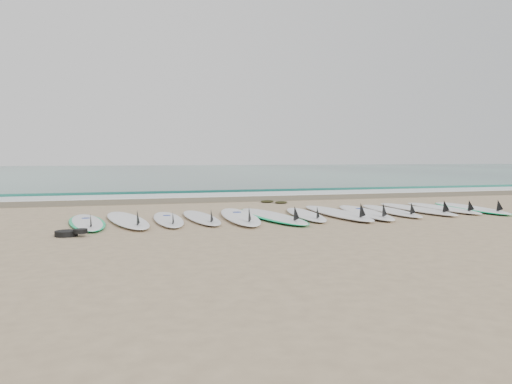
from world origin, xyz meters
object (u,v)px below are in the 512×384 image
object	(u,v)px
surfboard_12	(471,208)
leash_coil	(69,233)
surfboard_6	(306,214)
surfboard_0	(87,222)

from	to	relation	value
surfboard_12	leash_coil	xyz separation A→B (m)	(-8.02, -1.37, 0.00)
surfboard_6	leash_coil	xyz separation A→B (m)	(-4.15, -1.23, -0.00)
surfboard_6	leash_coil	distance (m)	4.33
surfboard_12	surfboard_6	bearing A→B (deg)	-172.45
surfboard_6	surfboard_12	bearing A→B (deg)	9.77
surfboard_6	surfboard_12	distance (m)	3.87
surfboard_6	surfboard_0	bearing A→B (deg)	-172.86
surfboard_0	leash_coil	distance (m)	1.28
surfboard_0	surfboard_12	world-z (taller)	surfboard_12
leash_coil	surfboard_6	bearing A→B (deg)	16.45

